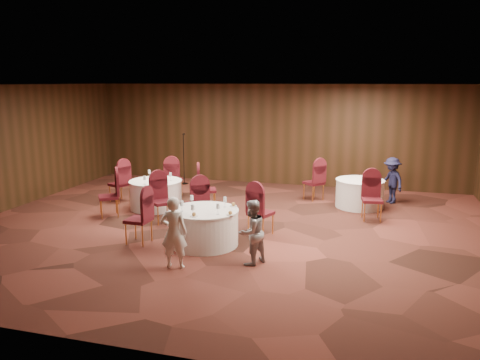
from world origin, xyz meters
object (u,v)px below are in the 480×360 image
(table_right, at_px, (360,193))
(mic_stand, at_px, (184,169))
(woman_b, at_px, (252,232))
(woman_a, at_px, (174,233))
(man_c, at_px, (392,180))
(table_left, at_px, (156,194))
(table_main, at_px, (204,227))

(table_right, distance_m, mic_stand, 5.76)
(woman_b, bearing_deg, woman_a, -35.96)
(table_right, bearing_deg, man_c, 39.18)
(table_left, relative_size, mic_stand, 0.83)
(table_right, bearing_deg, table_left, -163.14)
(table_left, bearing_deg, man_c, 20.48)
(table_main, distance_m, woman_b, 1.41)
(table_main, distance_m, table_right, 4.88)
(table_main, relative_size, mic_stand, 0.85)
(man_c, bearing_deg, woman_b, -63.10)
(woman_a, bearing_deg, woman_b, -164.93)
(woman_b, bearing_deg, mic_stand, -116.62)
(table_main, bearing_deg, woman_b, -32.25)
(mic_stand, distance_m, man_c, 6.45)
(man_c, bearing_deg, table_right, -87.68)
(table_main, distance_m, woman_a, 1.32)
(table_left, bearing_deg, woman_a, -59.89)
(mic_stand, height_order, woman_b, mic_stand)
(woman_a, bearing_deg, table_right, -128.45)
(table_main, relative_size, man_c, 1.11)
(woman_b, bearing_deg, table_main, -90.98)
(woman_b, bearing_deg, man_c, -174.98)
(table_left, relative_size, woman_b, 1.14)
(woman_a, bearing_deg, table_left, -67.60)
(woman_b, height_order, man_c, man_c)
(table_main, bearing_deg, man_c, 50.21)
(table_main, height_order, table_right, same)
(mic_stand, height_order, man_c, mic_stand)
(table_main, relative_size, woman_a, 1.07)
(table_right, distance_m, woman_b, 4.95)
(table_right, height_order, woman_a, woman_a)
(man_c, bearing_deg, table_main, -76.65)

